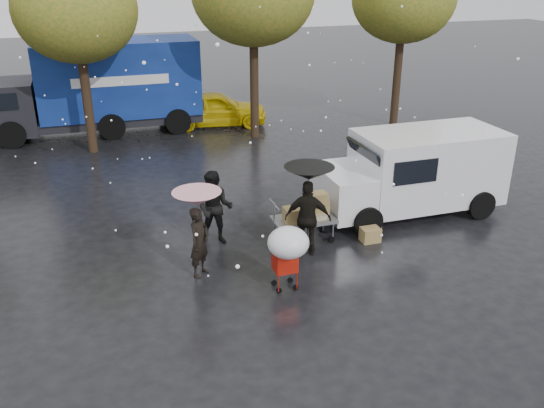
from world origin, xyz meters
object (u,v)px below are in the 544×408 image
object	(u,v)px
shopping_cart	(288,246)
blue_truck	(97,88)
person_black	(308,218)
vendor_cart	(307,213)
white_van	(415,171)
person_pink	(199,242)
yellow_taxi	(215,109)

from	to	relation	value
shopping_cart	blue_truck	world-z (taller)	blue_truck
person_black	vendor_cart	distance (m)	0.72
white_van	vendor_cart	bearing A→B (deg)	-167.45
vendor_cart	person_pink	bearing A→B (deg)	-163.17
blue_truck	person_black	bearing A→B (deg)	-71.45
white_van	yellow_taxi	xyz separation A→B (m)	(-3.13, 10.14, -0.45)
shopping_cart	person_pink	bearing A→B (deg)	141.11
blue_truck	vendor_cart	bearing A→B (deg)	-69.37
shopping_cart	yellow_taxi	xyz separation A→B (m)	(1.44, 12.97, -0.35)
person_pink	vendor_cart	distance (m)	2.92
vendor_cart	person_black	bearing A→B (deg)	-110.13
person_black	vendor_cart	world-z (taller)	person_black
vendor_cart	shopping_cart	xyz separation A→B (m)	(-1.24, -2.10, 0.34)
shopping_cart	blue_truck	xyz separation A→B (m)	(-3.03, 13.44, 0.69)
white_van	yellow_taxi	distance (m)	10.62
person_black	vendor_cart	size ratio (longest dim) A/B	1.18
vendor_cart	white_van	size ratio (longest dim) A/B	0.31
vendor_cart	shopping_cart	distance (m)	2.46
shopping_cart	yellow_taxi	size ratio (longest dim) A/B	0.35
shopping_cart	white_van	distance (m)	5.38
white_van	blue_truck	distance (m)	13.06
blue_truck	yellow_taxi	distance (m)	4.61
person_pink	white_van	bearing A→B (deg)	-31.53
blue_truck	yellow_taxi	xyz separation A→B (m)	(4.47, -0.46, -1.05)
person_pink	shopping_cart	distance (m)	2.01
person_black	blue_truck	size ratio (longest dim) A/B	0.22
person_black	yellow_taxi	size ratio (longest dim) A/B	0.43
yellow_taxi	shopping_cart	bearing A→B (deg)	-177.22
blue_truck	yellow_taxi	size ratio (longest dim) A/B	1.98
person_black	shopping_cart	distance (m)	1.76
blue_truck	yellow_taxi	world-z (taller)	blue_truck
person_pink	shopping_cart	xyz separation A→B (m)	(1.55, -1.25, 0.28)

